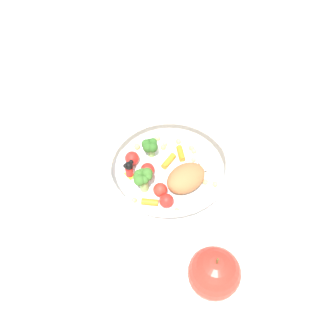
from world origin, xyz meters
The scene contains 4 objects.
ground_plane centered at (0.00, 0.00, 0.00)m, with size 2.40×2.40×0.00m, color silver.
food_container centered at (0.01, -0.01, 0.03)m, with size 0.22×0.22×0.06m.
loose_apple centered at (-0.09, -0.19, 0.04)m, with size 0.08×0.08×0.09m.
folded_napkin centered at (0.24, 0.13, 0.00)m, with size 0.14×0.13×0.01m, color white.
Camera 1 is at (-0.28, -0.29, 0.58)m, focal length 40.95 mm.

